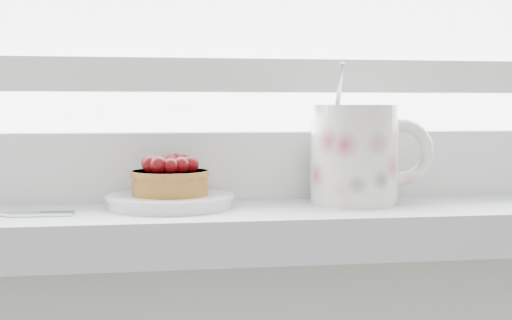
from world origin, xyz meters
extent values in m
cube|color=silver|center=(0.00, 1.90, 0.92)|extent=(1.60, 0.20, 0.04)
cube|color=silver|center=(0.00, 1.97, 0.97)|extent=(1.30, 0.05, 0.07)
cube|color=silver|center=(0.00, 1.97, 1.07)|extent=(1.30, 0.04, 0.04)
cylinder|color=silver|center=(-0.05, 1.90, 0.95)|extent=(0.12, 0.12, 0.01)
cylinder|color=brown|center=(-0.05, 1.90, 0.96)|extent=(0.07, 0.07, 0.02)
cylinder|color=brown|center=(-0.05, 1.90, 0.97)|extent=(0.08, 0.08, 0.01)
sphere|color=#47070A|center=(-0.05, 1.90, 0.98)|extent=(0.02, 0.02, 0.02)
sphere|color=#47070A|center=(-0.03, 1.90, 0.98)|extent=(0.02, 0.02, 0.02)
sphere|color=#47070A|center=(-0.04, 1.91, 0.98)|extent=(0.02, 0.02, 0.02)
sphere|color=#47070A|center=(-0.05, 1.92, 0.98)|extent=(0.02, 0.02, 0.02)
sphere|color=#47070A|center=(-0.06, 1.91, 0.98)|extent=(0.02, 0.02, 0.02)
sphere|color=#47070A|center=(-0.07, 1.91, 0.98)|extent=(0.01, 0.01, 0.01)
sphere|color=#47070A|center=(-0.07, 1.90, 0.98)|extent=(0.02, 0.02, 0.02)
sphere|color=#47070A|center=(-0.07, 1.88, 0.98)|extent=(0.02, 0.02, 0.02)
sphere|color=#47070A|center=(-0.06, 1.88, 0.98)|extent=(0.02, 0.02, 0.02)
sphere|color=#47070A|center=(-0.05, 1.88, 0.98)|extent=(0.01, 0.01, 0.01)
sphere|color=#47070A|center=(-0.04, 1.88, 0.98)|extent=(0.02, 0.02, 0.02)
sphere|color=#47070A|center=(-0.03, 1.89, 0.98)|extent=(0.02, 0.02, 0.02)
cylinder|color=silver|center=(0.13, 1.90, 0.99)|extent=(0.09, 0.09, 0.10)
cylinder|color=black|center=(0.13, 1.90, 1.03)|extent=(0.08, 0.08, 0.01)
torus|color=silver|center=(0.18, 1.89, 0.99)|extent=(0.07, 0.02, 0.07)
cylinder|color=silver|center=(0.12, 1.92, 1.05)|extent=(0.01, 0.02, 0.06)
cube|color=silver|center=(-0.18, 1.86, 0.94)|extent=(0.03, 0.02, 0.00)
cube|color=silver|center=(-0.16, 1.85, 0.94)|extent=(0.03, 0.00, 0.00)
cube|color=silver|center=(-0.16, 1.86, 0.94)|extent=(0.03, 0.00, 0.00)
cube|color=silver|center=(-0.16, 1.86, 0.94)|extent=(0.03, 0.00, 0.00)
cube|color=silver|center=(-0.16, 1.87, 0.94)|extent=(0.03, 0.00, 0.00)
camera|label=1|loc=(-0.08, 1.21, 1.04)|focal=50.00mm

